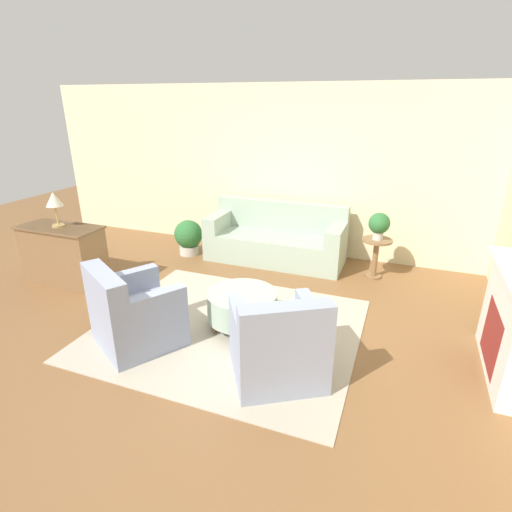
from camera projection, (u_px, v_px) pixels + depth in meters
name	position (u px, v px, depth m)	size (l,w,h in m)	color
ground_plane	(228.00, 329.00, 4.75)	(16.00, 16.00, 0.00)	brown
wall_back	(297.00, 172.00, 6.74)	(9.65, 0.12, 2.80)	beige
rug	(228.00, 328.00, 4.74)	(3.01, 2.59, 0.01)	#B2A893
couch	(276.00, 240.00, 6.67)	(2.26, 0.87, 0.95)	#9EB29E
armchair_left	(133.00, 315.00, 4.34)	(1.13, 1.13, 0.92)	#8E99B2
armchair_right	(278.00, 346.00, 3.79)	(1.13, 1.13, 0.92)	#8E99B2
ottoman_table	(242.00, 305.00, 4.69)	(0.83, 0.83, 0.44)	#9EB29E
side_table	(376.00, 252.00, 5.98)	(0.44, 0.44, 0.61)	olive
dresser	(64.00, 254.00, 5.80)	(1.20, 0.55, 0.86)	olive
potted_plant_on_side_table	(379.00, 224.00, 5.82)	(0.31, 0.31, 0.40)	beige
potted_plant_floor	(189.00, 236.00, 6.93)	(0.49, 0.49, 0.61)	beige
table_lamp	(54.00, 202.00, 5.52)	(0.23, 0.23, 0.49)	tan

